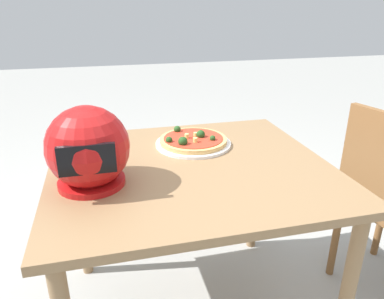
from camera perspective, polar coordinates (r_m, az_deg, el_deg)
dining_table at (r=1.39m, az=-0.22°, el=-5.71°), size 1.03×0.91×0.73m
pizza_plate at (r=1.54m, az=0.20°, el=0.94°), size 0.32×0.32×0.01m
pizza at (r=1.53m, az=0.13°, el=1.56°), size 0.28×0.28×0.05m
motorcycle_helmet at (r=1.21m, az=-16.02°, el=0.10°), size 0.27×0.27×0.27m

